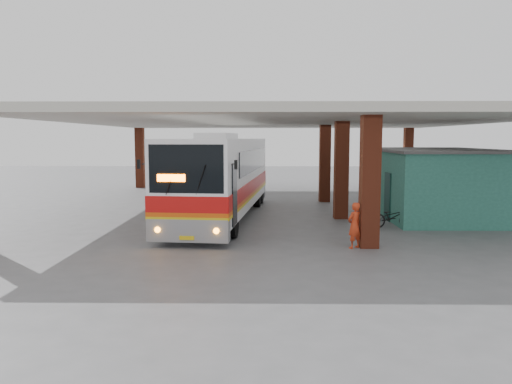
{
  "coord_description": "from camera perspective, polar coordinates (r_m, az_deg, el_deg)",
  "views": [
    {
      "loc": [
        -0.5,
        -19.33,
        3.61
      ],
      "look_at": [
        -0.78,
        0.0,
        1.51
      ],
      "focal_mm": 35.0,
      "sensor_mm": 36.0,
      "label": 1
    }
  ],
  "objects": [
    {
      "name": "motorcycle",
      "position": [
        20.81,
        15.3,
        -2.74
      ],
      "size": [
        1.78,
        0.72,
        0.92
      ],
      "primitive_type": "imported",
      "rotation": [
        0.0,
        0.0,
        1.64
      ],
      "color": "black",
      "rests_on": "ground"
    },
    {
      "name": "shop_building",
      "position": [
        24.75,
        19.67,
        1.08
      ],
      "size": [
        5.2,
        8.2,
        3.11
      ],
      "color": "#2A6959",
      "rests_on": "ground"
    },
    {
      "name": "red_chair",
      "position": [
        25.24,
        12.42,
        -1.25
      ],
      "size": [
        0.56,
        0.56,
        0.88
      ],
      "rotation": [
        0.0,
        0.0,
        0.24
      ],
      "color": "#AC1312",
      "rests_on": "ground"
    },
    {
      "name": "coach_bus",
      "position": [
        22.51,
        -3.91,
        1.81
      ],
      "size": [
        3.98,
        13.29,
        3.82
      ],
      "rotation": [
        0.0,
        0.0,
        -0.1
      ],
      "color": "white",
      "rests_on": "ground"
    },
    {
      "name": "pedestrian",
      "position": [
        16.68,
        11.18,
        -3.77
      ],
      "size": [
        0.66,
        0.63,
        1.52
      ],
      "primitive_type": "imported",
      "rotation": [
        0.0,
        0.0,
        3.8
      ],
      "color": "red",
      "rests_on": "ground"
    },
    {
      "name": "ground",
      "position": [
        19.67,
        2.27,
        -4.39
      ],
      "size": [
        90.0,
        90.0,
        0.0
      ],
      "primitive_type": "plane",
      "color": "#515154",
      "rests_on": "ground"
    },
    {
      "name": "canopy_roof",
      "position": [
        25.87,
        3.07,
        8.15
      ],
      "size": [
        21.0,
        23.0,
        0.3
      ],
      "primitive_type": "cube",
      "color": "beige",
      "rests_on": "brick_columns"
    },
    {
      "name": "brick_columns",
      "position": [
        24.45,
        5.35,
        2.8
      ],
      "size": [
        20.1,
        21.6,
        4.35
      ],
      "color": "maroon",
      "rests_on": "ground"
    }
  ]
}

